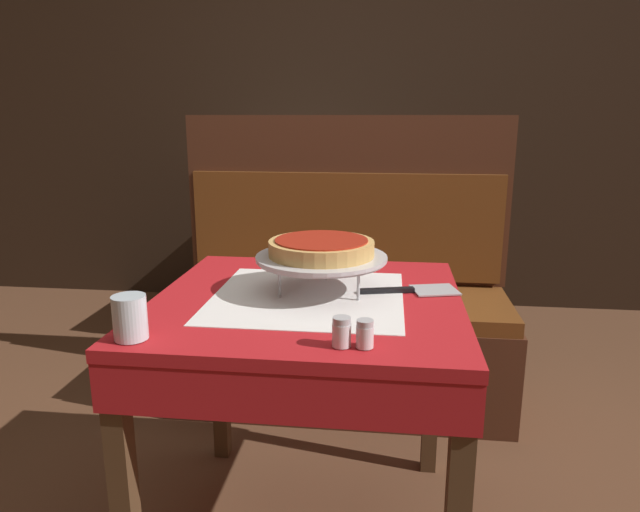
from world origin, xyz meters
name	(u,v)px	position (x,y,z in m)	size (l,w,h in m)	color
dining_table_front	(308,330)	(0.00, 0.00, 0.64)	(0.80, 0.80, 0.73)	red
dining_table_rear	(299,217)	(-0.29, 1.70, 0.64)	(0.84, 0.84, 0.73)	beige
booth_bench	(341,322)	(0.02, 0.87, 0.34)	(1.39, 0.51, 1.19)	#4C2819
back_wall_panel	(358,114)	(0.00, 2.21, 1.20)	(6.00, 0.04, 2.40)	black
pizza_pan_stand	(321,259)	(0.03, 0.04, 0.82)	(0.35, 0.35, 0.10)	#ADADB2
deep_dish_pizza	(321,247)	(0.03, 0.04, 0.86)	(0.28, 0.28, 0.04)	tan
pizza_server	(414,290)	(0.28, 0.07, 0.74)	(0.27, 0.12, 0.01)	#BCBCC1
water_glass_near	(130,317)	(-0.33, -0.33, 0.78)	(0.07, 0.07, 0.10)	silver
salt_shaker	(342,332)	(0.12, -0.32, 0.76)	(0.04, 0.04, 0.06)	silver
pepper_shaker	(365,334)	(0.16, -0.32, 0.76)	(0.04, 0.04, 0.06)	silver
napkin_holder	(325,249)	(0.01, 0.36, 0.78)	(0.10, 0.05, 0.09)	#B2B2B7
condiment_caddy	(317,193)	(-0.19, 1.72, 0.77)	(0.14, 0.14, 0.18)	black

